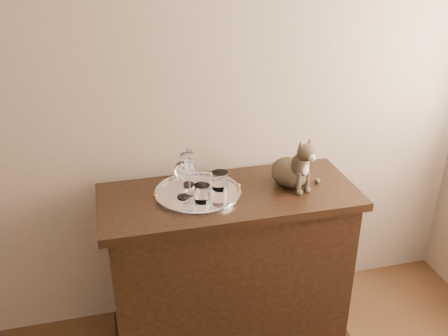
% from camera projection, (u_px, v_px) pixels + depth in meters
% --- Properties ---
extents(wall_back, '(4.00, 0.10, 2.70)m').
position_uv_depth(wall_back, '(82.00, 78.00, 2.22)').
color(wall_back, tan).
rests_on(wall_back, ground).
extents(sideboard, '(1.20, 0.50, 0.85)m').
position_uv_depth(sideboard, '(229.00, 268.00, 2.49)').
color(sideboard, black).
rests_on(sideboard, ground).
extents(tray, '(0.40, 0.40, 0.01)m').
position_uv_depth(tray, '(198.00, 193.00, 2.29)').
color(tray, white).
rests_on(tray, sideboard).
extents(wine_glass_b, '(0.07, 0.07, 0.18)m').
position_uv_depth(wine_glass_b, '(188.00, 167.00, 2.32)').
color(wine_glass_b, silver).
rests_on(wine_glass_b, tray).
extents(wine_glass_c, '(0.07, 0.07, 0.18)m').
position_uv_depth(wine_glass_c, '(183.00, 180.00, 2.21)').
color(wine_glass_c, white).
rests_on(wine_glass_c, tray).
extents(wine_glass_d, '(0.07, 0.07, 0.18)m').
position_uv_depth(wine_glass_d, '(190.00, 176.00, 2.25)').
color(wine_glass_d, silver).
rests_on(wine_glass_d, tray).
extents(tumbler_b, '(0.07, 0.07, 0.08)m').
position_uv_depth(tumbler_b, '(202.00, 193.00, 2.20)').
color(tumbler_b, white).
rests_on(tumbler_b, tray).
extents(tumbler_c, '(0.07, 0.07, 0.08)m').
position_uv_depth(tumbler_c, '(220.00, 181.00, 2.31)').
color(tumbler_c, white).
rests_on(tumbler_c, tray).
extents(cat, '(0.32, 0.31, 0.26)m').
position_uv_depth(cat, '(291.00, 159.00, 2.32)').
color(cat, brown).
rests_on(cat, sideboard).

